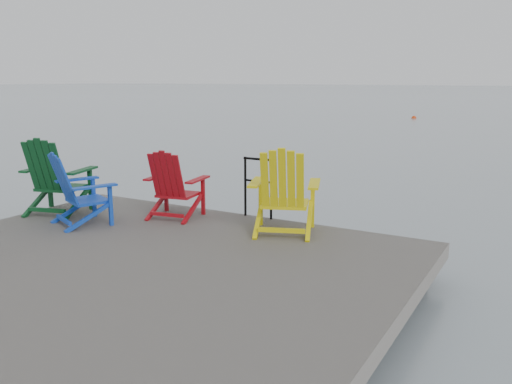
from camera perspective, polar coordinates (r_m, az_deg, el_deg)
The scene contains 8 objects.
ground at distance 6.54m, azimuth -12.50°, elevation -11.32°, with size 400.00×400.00×0.00m, color gray.
dock at distance 6.41m, azimuth -12.64°, elevation -8.46°, with size 6.00×5.00×1.40m.
handrail at distance 8.01m, azimuth 0.22°, elevation 1.09°, with size 0.48×0.04×0.90m.
chair_green at distance 8.78m, azimuth -20.44°, elevation 1.58°, with size 1.08×1.03×1.16m.
chair_blue at distance 8.02m, azimuth -18.24°, elevation 0.31°, with size 1.00×0.96×1.02m.
chair_red at distance 8.08m, azimuth -8.68°, elevation 0.82°, with size 0.90×0.84×1.01m.
chair_yellow at distance 7.17m, azimuth 2.96°, elevation 0.12°, with size 1.11×1.06×1.16m.
buoy_b at distance 36.64m, azimuth 16.28°, elevation 7.45°, with size 0.33×0.33×0.33m, color red.
Camera 1 is at (4.08, -4.43, 2.55)m, focal length 38.00 mm.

